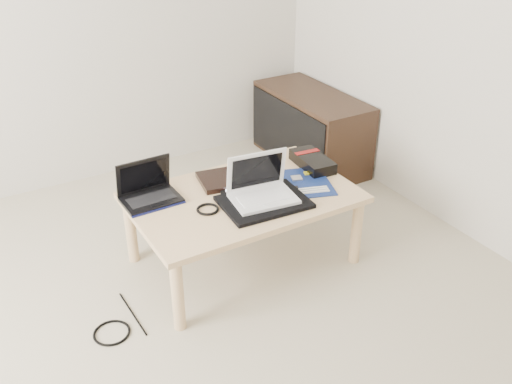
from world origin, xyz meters
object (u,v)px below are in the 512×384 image
media_cabinet (310,129)px  gpu_box (312,161)px  coffee_table (243,203)px  netbook (149,192)px  white_laptop (261,189)px

media_cabinet → gpu_box: 0.90m
coffee_table → gpu_box: (0.48, 0.08, 0.08)m
netbook → white_laptop: white_laptop is taller
coffee_table → media_cabinet: media_cabinet is taller
coffee_table → white_laptop: 0.16m
coffee_table → media_cabinet: 1.28m
coffee_table → netbook: size_ratio=3.95×
white_laptop → gpu_box: white_laptop is taller
netbook → white_laptop: 0.55m
media_cabinet → netbook: bearing=-156.3°
coffee_table → netbook: 0.47m
media_cabinet → white_laptop: size_ratio=2.74×
netbook → gpu_box: bearing=-6.9°
white_laptop → gpu_box: bearing=22.5°
white_laptop → coffee_table: bearing=117.2°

